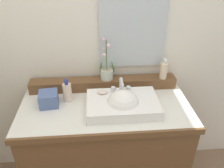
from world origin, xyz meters
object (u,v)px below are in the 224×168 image
at_px(lotion_bottle, 67,92).
at_px(tissue_box, 49,99).
at_px(soap_bar, 102,92).
at_px(sink_basin, 123,105).
at_px(soap_dispenser, 164,70).
at_px(potted_plant, 107,71).

relative_size(lotion_bottle, tissue_box, 1.35).
bearing_deg(soap_bar, lotion_bottle, 170.08).
distance_m(sink_basin, lotion_bottle, 0.41).
relative_size(soap_bar, soap_dispenser, 0.42).
bearing_deg(potted_plant, lotion_bottle, -152.50).
distance_m(soap_bar, tissue_box, 0.38).
distance_m(soap_bar, lotion_bottle, 0.26).
bearing_deg(lotion_bottle, potted_plant, 27.50).
relative_size(soap_bar, lotion_bottle, 0.40).
xyz_separation_m(soap_bar, lotion_bottle, (-0.25, 0.04, -0.01)).
height_order(sink_basin, lotion_bottle, sink_basin).
bearing_deg(potted_plant, sink_basin, -72.64).
height_order(soap_bar, potted_plant, potted_plant).
relative_size(soap_bar, potted_plant, 0.21).
relative_size(sink_basin, soap_dispenser, 2.96).
bearing_deg(sink_basin, tissue_box, 169.69).
height_order(soap_dispenser, lotion_bottle, soap_dispenser).
distance_m(lotion_bottle, tissue_box, 0.14).
bearing_deg(tissue_box, soap_bar, 0.44).
relative_size(sink_basin, tissue_box, 3.79).
bearing_deg(lotion_bottle, soap_bar, -9.92).
distance_m(sink_basin, soap_dispenser, 0.45).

